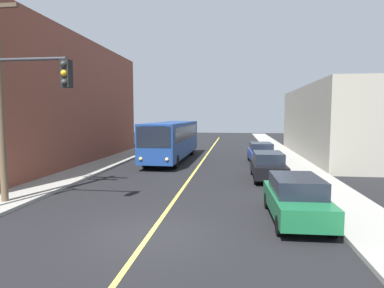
# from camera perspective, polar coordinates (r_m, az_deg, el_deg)

# --- Properties ---
(ground_plane) EXTENTS (120.00, 120.00, 0.00)m
(ground_plane) POSITION_cam_1_polar(r_m,az_deg,el_deg) (10.80, -7.38, -15.50)
(ground_plane) COLOR black
(sidewalk_left) EXTENTS (2.50, 90.00, 0.15)m
(sidewalk_left) POSITION_cam_1_polar(r_m,az_deg,el_deg) (22.41, -18.80, -4.71)
(sidewalk_left) COLOR gray
(sidewalk_left) RESTS_ON ground
(sidewalk_right) EXTENTS (2.50, 90.00, 0.15)m
(sidewalk_right) POSITION_cam_1_polar(r_m,az_deg,el_deg) (20.63, 20.45, -5.60)
(sidewalk_right) COLOR gray
(sidewalk_right) RESTS_ON ground
(lane_stripe_center) EXTENTS (0.16, 60.00, 0.01)m
(lane_stripe_center) POSITION_cam_1_polar(r_m,az_deg,el_deg) (25.19, 1.48, -3.53)
(lane_stripe_center) COLOR #D8CC4C
(lane_stripe_center) RESTS_ON ground
(building_left_brick) EXTENTS (10.00, 22.84, 9.59)m
(building_left_brick) POSITION_cam_1_polar(r_m,az_deg,el_deg) (28.32, -27.35, 6.58)
(building_left_brick) COLOR brown
(building_left_brick) RESTS_ON ground
(building_right_warehouse) EXTENTS (12.00, 19.07, 6.29)m
(building_right_warehouse) POSITION_cam_1_polar(r_m,az_deg,el_deg) (32.60, 28.96, 3.34)
(building_right_warehouse) COLOR gray
(building_right_warehouse) RESTS_ON ground
(city_bus) EXTENTS (2.74, 12.19, 3.20)m
(city_bus) POSITION_cam_1_polar(r_m,az_deg,el_deg) (27.17, -3.48, 0.94)
(city_bus) COLOR navy
(city_bus) RESTS_ON ground
(parked_car_green) EXTENTS (1.93, 4.45, 1.62)m
(parked_car_green) POSITION_cam_1_polar(r_m,az_deg,el_deg) (12.28, 17.92, -9.05)
(parked_car_green) COLOR #196038
(parked_car_green) RESTS_ON ground
(parked_car_black) EXTENTS (1.86, 4.42, 1.62)m
(parked_car_black) POSITION_cam_1_polar(r_m,az_deg,el_deg) (19.58, 13.29, -3.69)
(parked_car_black) COLOR black
(parked_car_black) RESTS_ON ground
(parked_car_blue) EXTENTS (1.96, 4.46, 1.62)m
(parked_car_blue) POSITION_cam_1_polar(r_m,az_deg,el_deg) (26.09, 12.09, -1.49)
(parked_car_blue) COLOR navy
(parked_car_blue) RESTS_ON ground
(traffic_signal_left_corner) EXTENTS (3.75, 0.48, 6.00)m
(traffic_signal_left_corner) POSITION_cam_1_polar(r_m,az_deg,el_deg) (13.79, -28.40, 6.62)
(traffic_signal_left_corner) COLOR #2D2D33
(traffic_signal_left_corner) RESTS_ON sidewalk_left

